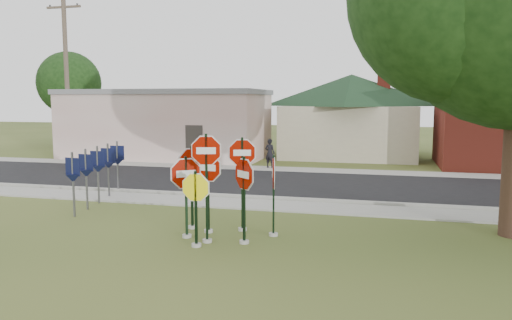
% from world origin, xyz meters
% --- Properties ---
extents(ground, '(120.00, 120.00, 0.00)m').
position_xyz_m(ground, '(0.00, 0.00, 0.00)').
color(ground, '#3A4D1C').
rests_on(ground, ground).
extents(sidewalk_near, '(60.00, 1.60, 0.06)m').
position_xyz_m(sidewalk_near, '(0.00, 5.50, 0.03)').
color(sidewalk_near, gray).
rests_on(sidewalk_near, ground).
extents(road, '(60.00, 7.00, 0.04)m').
position_xyz_m(road, '(0.00, 10.00, 0.02)').
color(road, black).
rests_on(road, ground).
extents(sidewalk_far, '(60.00, 1.60, 0.06)m').
position_xyz_m(sidewalk_far, '(0.00, 14.30, 0.03)').
color(sidewalk_far, gray).
rests_on(sidewalk_far, ground).
extents(curb, '(60.00, 0.20, 0.14)m').
position_xyz_m(curb, '(0.00, 6.50, 0.07)').
color(curb, gray).
rests_on(curb, ground).
extents(stop_sign_center, '(1.01, 0.29, 2.84)m').
position_xyz_m(stop_sign_center, '(-0.09, 0.90, 1.78)').
color(stop_sign_center, '#9F9D93').
rests_on(stop_sign_center, ground).
extents(stop_sign_yellow, '(0.98, 0.24, 1.96)m').
position_xyz_m(stop_sign_yellow, '(-0.22, 0.48, 1.13)').
color(stop_sign_yellow, '#9F9D93').
rests_on(stop_sign_yellow, ground).
extents(stop_sign_left, '(0.89, 0.70, 2.24)m').
position_xyz_m(stop_sign_left, '(-0.76, 1.19, 1.36)').
color(stop_sign_left, '#9F9D93').
rests_on(stop_sign_left, ground).
extents(stop_sign_right, '(0.83, 0.74, 2.29)m').
position_xyz_m(stop_sign_right, '(0.84, 1.04, 1.39)').
color(stop_sign_right, '#9F9D93').
rests_on(stop_sign_right, ground).
extents(stop_sign_back_right, '(1.00, 0.28, 2.67)m').
position_xyz_m(stop_sign_back_right, '(0.45, 2.21, 1.66)').
color(stop_sign_back_right, '#9F9D93').
rests_on(stop_sign_back_right, ground).
extents(stop_sign_back_left, '(1.06, 0.24, 2.31)m').
position_xyz_m(stop_sign_back_left, '(-0.38, 1.80, 1.40)').
color(stop_sign_back_left, '#9F9D93').
rests_on(stop_sign_back_left, ground).
extents(stop_sign_far_right, '(0.29, 1.14, 2.27)m').
position_xyz_m(stop_sign_far_right, '(1.39, 1.90, 1.38)').
color(stop_sign_far_right, '#9F9D93').
rests_on(stop_sign_far_right, ground).
extents(stop_sign_far_left, '(0.70, 0.93, 2.43)m').
position_xyz_m(stop_sign_far_left, '(-0.97, 2.10, 1.50)').
color(stop_sign_far_left, '#9F9D93').
rests_on(stop_sign_far_left, ground).
extents(route_sign_row, '(1.43, 4.63, 2.00)m').
position_xyz_m(route_sign_row, '(-5.40, 4.50, 1.22)').
color(route_sign_row, '#59595E').
rests_on(route_sign_row, ground).
extents(building_stucco, '(12.20, 6.20, 4.20)m').
position_xyz_m(building_stucco, '(-9.00, 18.00, 2.15)').
color(building_stucco, silver).
rests_on(building_stucco, ground).
extents(building_house, '(11.60, 11.60, 6.20)m').
position_xyz_m(building_house, '(2.00, 22.00, 3.65)').
color(building_house, '#BFB598').
rests_on(building_house, ground).
extents(utility_pole_near, '(2.20, 0.26, 9.50)m').
position_xyz_m(utility_pole_near, '(-14.00, 15.20, 4.97)').
color(utility_pole_near, brown).
rests_on(utility_pole_near, ground).
extents(bg_tree_left, '(4.90, 4.90, 7.35)m').
position_xyz_m(bg_tree_left, '(-20.00, 24.00, 4.88)').
color(bg_tree_left, black).
rests_on(bg_tree_left, ground).
extents(pedestrian, '(0.63, 0.51, 1.52)m').
position_xyz_m(pedestrian, '(-1.61, 14.52, 0.82)').
color(pedestrian, black).
rests_on(pedestrian, sidewalk_far).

